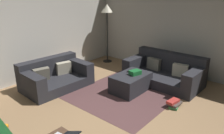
{
  "coord_description": "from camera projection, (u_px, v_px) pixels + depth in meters",
  "views": [
    {
      "loc": [
        -2.45,
        -1.91,
        2.18
      ],
      "look_at": [
        0.65,
        0.73,
        0.75
      ],
      "focal_mm": 34.83,
      "sensor_mm": 36.0,
      "label": 1
    }
  ],
  "objects": [
    {
      "name": "ground_plane",
      "position": [
        120.0,
        128.0,
        3.65
      ],
      "size": [
        6.4,
        6.4,
        0.0
      ],
      "primitive_type": "plane",
      "color": "#93704C"
    },
    {
      "name": "rear_partition",
      "position": [
        17.0,
        30.0,
        5.13
      ],
      "size": [
        6.4,
        0.12,
        2.6
      ],
      "primitive_type": "cube",
      "color": "beige",
      "rests_on": "ground_plane"
    },
    {
      "name": "corner_partition",
      "position": [
        198.0,
        28.0,
        5.47
      ],
      "size": [
        0.12,
        6.4,
        2.6
      ],
      "primitive_type": "cube",
      "color": "beige",
      "rests_on": "ground_plane"
    },
    {
      "name": "couch_left",
      "position": [
        55.0,
        76.0,
        5.16
      ],
      "size": [
        1.57,
        1.0,
        0.66
      ],
      "rotation": [
        0.0,
        0.0,
        3.1
      ],
      "color": "#26262B",
      "rests_on": "ground_plane"
    },
    {
      "name": "couch_right",
      "position": [
        165.0,
        72.0,
        5.39
      ],
      "size": [
        1.0,
        1.83,
        0.73
      ],
      "rotation": [
        0.0,
        0.0,
        1.55
      ],
      "color": "#26262B",
      "rests_on": "ground_plane"
    },
    {
      "name": "ottoman",
      "position": [
        131.0,
        83.0,
        4.94
      ],
      "size": [
        0.91,
        0.59,
        0.4
      ],
      "primitive_type": "cube",
      "color": "#26262B",
      "rests_on": "ground_plane"
    },
    {
      "name": "gift_box",
      "position": [
        135.0,
        72.0,
        4.86
      ],
      "size": [
        0.28,
        0.24,
        0.1
      ],
      "primitive_type": "cube",
      "rotation": [
        0.0,
        0.0,
        -0.28
      ],
      "color": "#19662D",
      "rests_on": "ottoman"
    },
    {
      "name": "tv_remote",
      "position": [
        130.0,
        72.0,
        5.0
      ],
      "size": [
        0.09,
        0.17,
        0.02
      ],
      "primitive_type": "cube",
      "rotation": [
        0.0,
        0.0,
        0.3
      ],
      "color": "black",
      "rests_on": "ottoman"
    },
    {
      "name": "book_stack",
      "position": [
        174.0,
        104.0,
        4.3
      ],
      "size": [
        0.33,
        0.23,
        0.14
      ],
      "color": "#387A47",
      "rests_on": "ground_plane"
    },
    {
      "name": "corner_lamp",
      "position": [
        107.0,
        13.0,
        6.59
      ],
      "size": [
        0.36,
        0.36,
        1.8
      ],
      "color": "black",
      "rests_on": "ground_plane"
    },
    {
      "name": "area_rug",
      "position": [
        131.0,
        91.0,
        5.01
      ],
      "size": [
        2.6,
        2.0,
        0.01
      ],
      "primitive_type": "cube",
      "color": "#543535",
      "rests_on": "ground_plane"
    }
  ]
}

